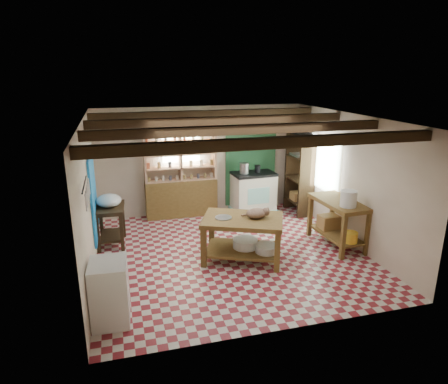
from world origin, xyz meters
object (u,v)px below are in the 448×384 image
object	(u,v)px
work_table	(242,239)
prep_table	(111,226)
cat	(257,213)
stove	(253,192)
right_counter	(337,223)
white_cabinet	(110,292)

from	to	relation	value
work_table	prep_table	distance (m)	2.70
work_table	cat	xyz separation A→B (m)	(0.25, -0.05, 0.50)
stove	prep_table	world-z (taller)	stove
right_counter	cat	world-z (taller)	cat
right_counter	cat	distance (m)	1.84
stove	cat	world-z (taller)	stove
work_table	white_cabinet	size ratio (longest dim) A/B	1.59
work_table	right_counter	xyz separation A→B (m)	(2.03, 0.10, 0.06)
stove	right_counter	size ratio (longest dim) A/B	0.78
right_counter	cat	xyz separation A→B (m)	(-1.78, -0.16, 0.43)
white_cabinet	cat	world-z (taller)	cat
work_table	right_counter	world-z (taller)	right_counter
work_table	prep_table	size ratio (longest dim) A/B	1.77
prep_table	right_counter	distance (m)	4.55
stove	prep_table	bearing A→B (deg)	-165.20
stove	right_counter	xyz separation A→B (m)	(0.96, -2.35, -0.03)
stove	right_counter	distance (m)	2.54
cat	work_table	bearing A→B (deg)	-178.69
work_table	cat	world-z (taller)	cat
cat	white_cabinet	bearing A→B (deg)	-139.94
work_table	prep_table	world-z (taller)	work_table
right_counter	cat	size ratio (longest dim) A/B	3.36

